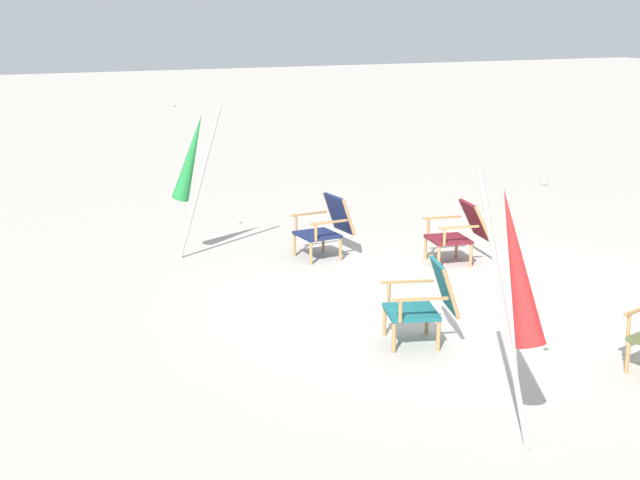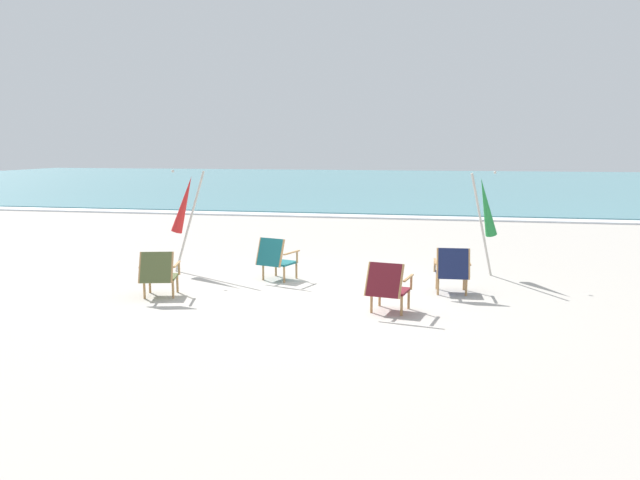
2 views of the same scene
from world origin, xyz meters
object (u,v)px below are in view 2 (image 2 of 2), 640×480
at_px(beach_chair_front_left, 388,286).
at_px(beach_chair_back_right, 275,258).
at_px(beach_chair_back_left, 452,270).
at_px(beach_chair_far_center, 159,273).
at_px(umbrella_furled_red, 184,205).
at_px(umbrella_furled_green, 486,208).

height_order(beach_chair_front_left, beach_chair_back_right, beach_chair_back_right).
bearing_deg(beach_chair_back_left, beach_chair_far_center, -165.99).
distance_m(beach_chair_back_right, umbrella_furled_red, 2.25).
bearing_deg(beach_chair_far_center, beach_chair_front_left, -3.58).
bearing_deg(umbrella_furled_green, umbrella_furled_red, -173.69).
bearing_deg(umbrella_furled_green, beach_chair_back_left, -110.95).
height_order(beach_chair_back_left, beach_chair_back_right, beach_chair_back_right).
height_order(beach_chair_back_right, umbrella_furled_green, umbrella_furled_green).
bearing_deg(beach_chair_far_center, beach_chair_back_left, 14.01).
height_order(beach_chair_far_center, beach_chair_back_right, beach_chair_back_right).
bearing_deg(umbrella_furled_green, beach_chair_front_left, -117.50).
relative_size(beach_chair_back_right, umbrella_furled_green, 0.40).
bearing_deg(beach_chair_back_right, beach_chair_front_left, -40.09).
distance_m(beach_chair_back_left, beach_chair_front_left, 1.73).
height_order(beach_chair_front_left, beach_chair_far_center, beach_chair_far_center).
relative_size(beach_chair_back_left, beach_chair_front_left, 0.98).
distance_m(beach_chair_front_left, umbrella_furled_green, 3.55).
distance_m(umbrella_furled_green, umbrella_furled_red, 5.88).
relative_size(beach_chair_front_left, beach_chair_far_center, 0.97).
xyz_separation_m(beach_chair_back_left, beach_chair_back_right, (-3.23, 0.47, 0.00)).
relative_size(beach_chair_front_left, umbrella_furled_green, 0.41).
distance_m(beach_chair_back_left, beach_chair_back_right, 3.26).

